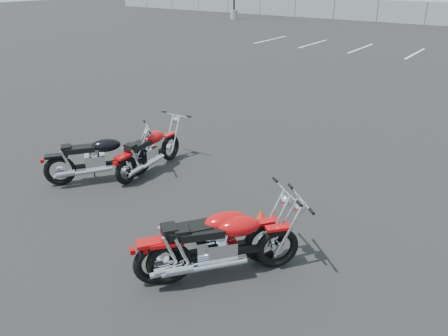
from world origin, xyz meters
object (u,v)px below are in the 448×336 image
Objects in this scene: motorcycle_third_red at (212,241)px; motorcycle_rear_red at (224,245)px; motorcycle_second_black at (97,158)px; motorcycle_front_red at (149,151)px.

motorcycle_third_red is 0.18m from motorcycle_rear_red.
motorcycle_second_black is 0.94× the size of motorcycle_third_red.
motorcycle_front_red is at bearing 148.01° from motorcycle_third_red.
motorcycle_front_red is at bearing 149.95° from motorcycle_rear_red.
motorcycle_rear_red is at bearing -30.05° from motorcycle_front_red.
motorcycle_second_black is 1.00× the size of motorcycle_rear_red.
motorcycle_second_black is at bearing 164.26° from motorcycle_third_red.
motorcycle_third_red reaches higher than motorcycle_rear_red.
motorcycle_third_red is at bearing -31.99° from motorcycle_front_red.
motorcycle_front_red is 0.99× the size of motorcycle_third_red.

